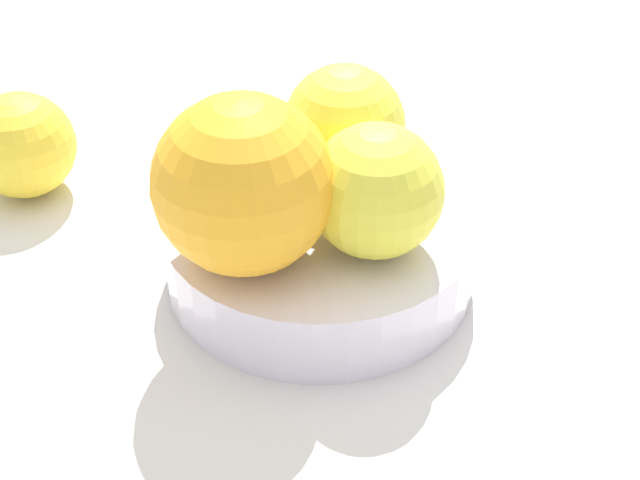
{
  "coord_description": "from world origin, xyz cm",
  "views": [
    {
      "loc": [
        -1.66,
        37.2,
        31.1
      ],
      "look_at": [
        0.0,
        0.0,
        2.33
      ],
      "focal_mm": 50.4,
      "sensor_mm": 36.0,
      "label": 1
    }
  ],
  "objects_px": {
    "fruit_bowl": "(320,247)",
    "orange_loose_0": "(22,145)",
    "orange_in_bowl_1": "(243,184)",
    "orange_in_bowl_2": "(344,125)",
    "orange_in_bowl_0": "(376,191)"
  },
  "relations": [
    {
      "from": "fruit_bowl",
      "to": "orange_in_bowl_2",
      "type": "bearing_deg",
      "value": -106.45
    },
    {
      "from": "fruit_bowl",
      "to": "orange_loose_0",
      "type": "distance_m",
      "value": 0.19
    },
    {
      "from": "fruit_bowl",
      "to": "orange_in_bowl_1",
      "type": "height_order",
      "value": "orange_in_bowl_1"
    },
    {
      "from": "orange_in_bowl_1",
      "to": "orange_loose_0",
      "type": "xyz_separation_m",
      "value": [
        0.15,
        -0.11,
        -0.05
      ]
    },
    {
      "from": "orange_in_bowl_0",
      "to": "orange_in_bowl_1",
      "type": "xyz_separation_m",
      "value": [
        0.06,
        0.01,
        0.01
      ]
    },
    {
      "from": "orange_in_bowl_1",
      "to": "orange_in_bowl_2",
      "type": "height_order",
      "value": "orange_in_bowl_1"
    },
    {
      "from": "orange_in_bowl_2",
      "to": "orange_loose_0",
      "type": "xyz_separation_m",
      "value": [
        0.19,
        -0.04,
        -0.04
      ]
    },
    {
      "from": "orange_in_bowl_0",
      "to": "orange_in_bowl_2",
      "type": "height_order",
      "value": "same"
    },
    {
      "from": "fruit_bowl",
      "to": "orange_in_bowl_0",
      "type": "xyz_separation_m",
      "value": [
        -0.03,
        0.02,
        0.05
      ]
    },
    {
      "from": "orange_in_bowl_1",
      "to": "orange_in_bowl_2",
      "type": "xyz_separation_m",
      "value": [
        -0.04,
        -0.07,
        -0.01
      ]
    },
    {
      "from": "fruit_bowl",
      "to": "orange_loose_0",
      "type": "bearing_deg",
      "value": -22.15
    },
    {
      "from": "orange_in_bowl_0",
      "to": "orange_in_bowl_2",
      "type": "xyz_separation_m",
      "value": [
        0.02,
        -0.06,
        -0.0
      ]
    },
    {
      "from": "fruit_bowl",
      "to": "orange_in_bowl_0",
      "type": "bearing_deg",
      "value": 139.23
    },
    {
      "from": "fruit_bowl",
      "to": "orange_in_bowl_1",
      "type": "xyz_separation_m",
      "value": [
        0.03,
        0.04,
        0.06
      ]
    },
    {
      "from": "fruit_bowl",
      "to": "orange_in_bowl_0",
      "type": "height_order",
      "value": "orange_in_bowl_0"
    }
  ]
}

